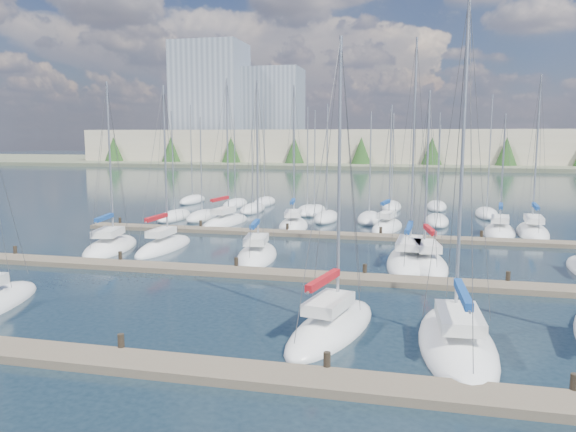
% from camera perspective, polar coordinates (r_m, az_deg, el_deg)
% --- Properties ---
extents(ground, '(400.00, 400.00, 0.00)m').
position_cam_1_polar(ground, '(76.50, 7.86, 1.81)').
color(ground, '#1A2934').
rests_on(ground, ground).
extents(dock_near, '(44.00, 1.93, 1.10)m').
position_cam_1_polar(dock_near, '(20.75, -7.82, -15.29)').
color(dock_near, '#6B5E4C').
rests_on(dock_near, ground).
extents(dock_mid, '(44.00, 1.93, 1.10)m').
position_cam_1_polar(dock_mid, '(33.51, 0.79, -6.05)').
color(dock_mid, '#6B5E4C').
rests_on(dock_mid, ground).
extents(dock_far, '(44.00, 1.93, 1.10)m').
position_cam_1_polar(dock_far, '(46.98, 4.44, -1.94)').
color(dock_far, '#6B5E4C').
rests_on(dock_far, ground).
extents(sailboat_k, '(3.31, 10.53, 15.48)m').
position_cam_1_polar(sailboat_k, '(38.66, 12.22, -4.26)').
color(sailboat_k, white).
rests_on(sailboat_k, ground).
extents(sailboat_j, '(3.74, 7.84, 12.79)m').
position_cam_1_polar(sailboat_j, '(38.94, -3.17, -4.00)').
color(sailboat_j, white).
rests_on(sailboat_j, ground).
extents(sailboat_i, '(2.45, 7.77, 12.76)m').
position_cam_1_polar(sailboat_i, '(42.79, -12.49, -3.05)').
color(sailboat_i, white).
rests_on(sailboat_i, ground).
extents(sailboat_h, '(4.20, 8.09, 13.02)m').
position_cam_1_polar(sailboat_h, '(43.78, -17.58, -3.02)').
color(sailboat_h, white).
rests_on(sailboat_h, ground).
extents(sailboat_r, '(3.23, 8.91, 14.24)m').
position_cam_1_polar(sailboat_r, '(52.65, 23.59, -1.47)').
color(sailboat_r, white).
rests_on(sailboat_r, ground).
extents(sailboat_e, '(3.43, 9.34, 14.45)m').
position_cam_1_polar(sailboat_e, '(23.98, 16.77, -12.20)').
color(sailboat_e, white).
rests_on(sailboat_e, ground).
extents(sailboat_l, '(3.76, 8.11, 11.97)m').
position_cam_1_polar(sailboat_l, '(37.74, 13.81, -4.63)').
color(sailboat_l, white).
rests_on(sailboat_l, ground).
extents(sailboat_q, '(3.55, 7.69, 10.97)m').
position_cam_1_polar(sailboat_q, '(51.55, 20.68, -1.52)').
color(sailboat_q, white).
rests_on(sailboat_q, ground).
extents(sailboat_o, '(3.66, 7.51, 13.61)m').
position_cam_1_polar(sailboat_o, '(51.63, 0.55, -0.95)').
color(sailboat_o, white).
rests_on(sailboat_o, ground).
extents(sailboat_n, '(3.64, 8.27, 14.42)m').
position_cam_1_polar(sailboat_n, '(53.87, -6.39, -0.62)').
color(sailboat_n, white).
rests_on(sailboat_n, ground).
extents(sailboat_p, '(3.45, 7.10, 11.84)m').
position_cam_1_polar(sailboat_p, '(51.48, 10.04, -1.11)').
color(sailboat_p, white).
rests_on(sailboat_p, ground).
extents(sailboat_d, '(4.20, 8.38, 13.20)m').
position_cam_1_polar(sailboat_d, '(24.75, 4.47, -11.20)').
color(sailboat_d, white).
rests_on(sailboat_d, ground).
extents(distant_boats, '(36.93, 20.75, 13.30)m').
position_cam_1_polar(distant_boats, '(61.08, 2.38, 0.56)').
color(distant_boats, '#9EA0A5').
rests_on(distant_boats, ground).
extents(shoreline, '(400.00, 60.00, 38.00)m').
position_cam_1_polar(shoreline, '(166.73, 6.22, 7.81)').
color(shoreline, '#666B51').
rests_on(shoreline, ground).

